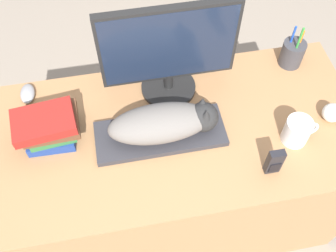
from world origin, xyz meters
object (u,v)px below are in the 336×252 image
object	(u,v)px
phone	(274,162)
monitor	(169,50)
keyboard	(160,134)
coffee_mug	(298,131)
book_stack	(49,127)
baseball	(332,113)
cat	(168,122)
pen_cup	(292,53)
computer_mouse	(28,94)

from	to	relation	value
phone	monitor	bearing A→B (deg)	123.75
keyboard	coffee_mug	xyz separation A→B (m)	(0.48, -0.10, 0.04)
monitor	keyboard	bearing A→B (deg)	-108.49
book_stack	baseball	bearing A→B (deg)	-5.68
cat	book_stack	size ratio (longest dim) A/B	1.75
keyboard	baseball	distance (m)	0.65
monitor	baseball	distance (m)	0.65
monitor	pen_cup	distance (m)	0.55
cat	computer_mouse	bearing A→B (deg)	151.20
pen_cup	baseball	distance (m)	0.30
keyboard	monitor	world-z (taller)	monitor
computer_mouse	pen_cup	size ratio (longest dim) A/B	0.47
monitor	book_stack	bearing A→B (deg)	-161.63
computer_mouse	coffee_mug	distance (m)	1.03
phone	computer_mouse	bearing A→B (deg)	149.57
computer_mouse	baseball	bearing A→B (deg)	-15.93
coffee_mug	baseball	distance (m)	0.18
keyboard	computer_mouse	world-z (taller)	computer_mouse
keyboard	computer_mouse	bearing A→B (deg)	149.82
pen_cup	book_stack	size ratio (longest dim) A/B	0.92
book_stack	coffee_mug	bearing A→B (deg)	-10.72
cat	monitor	xyz separation A→B (m)	(0.04, 0.21, 0.13)
computer_mouse	book_stack	xyz separation A→B (m)	(0.09, -0.22, 0.06)
cat	keyboard	bearing A→B (deg)	180.00
cat	phone	xyz separation A→B (m)	(0.33, -0.21, -0.02)
coffee_mug	computer_mouse	bearing A→B (deg)	158.29
computer_mouse	baseball	xyz separation A→B (m)	(1.12, -0.32, 0.02)
baseball	monitor	bearing A→B (deg)	156.04
pen_cup	phone	size ratio (longest dim) A/B	1.81
computer_mouse	phone	world-z (taller)	phone
keyboard	monitor	distance (m)	0.30
computer_mouse	book_stack	world-z (taller)	book_stack
monitor	computer_mouse	size ratio (longest dim) A/B	5.09
coffee_mug	baseball	world-z (taller)	coffee_mug
coffee_mug	pen_cup	distance (m)	0.38
keyboard	computer_mouse	distance (m)	0.56
phone	cat	bearing A→B (deg)	147.14
coffee_mug	phone	size ratio (longest dim) A/B	1.11
computer_mouse	phone	distance (m)	0.97
coffee_mug	book_stack	xyz separation A→B (m)	(-0.87, 0.16, 0.02)
cat	coffee_mug	bearing A→B (deg)	-12.86
pen_cup	phone	bearing A→B (deg)	-117.20
cat	pen_cup	xyz separation A→B (m)	(0.57, 0.26, -0.03)
computer_mouse	baseball	world-z (taller)	baseball
monitor	baseball	xyz separation A→B (m)	(0.57, -0.25, -0.18)
pen_cup	baseball	size ratio (longest dim) A/B	2.90
cat	monitor	distance (m)	0.26
keyboard	pen_cup	distance (m)	0.65
phone	book_stack	size ratio (longest dim) A/B	0.51
monitor	pen_cup	xyz separation A→B (m)	(0.52, 0.05, -0.16)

